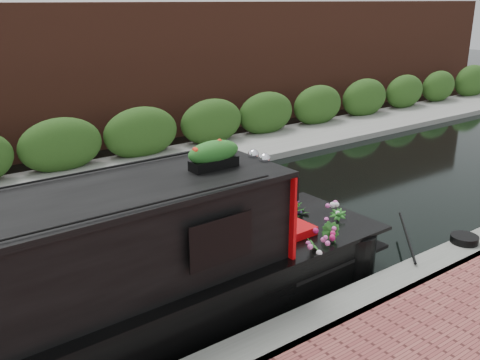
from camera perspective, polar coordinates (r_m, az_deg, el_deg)
ground at (r=9.31m, az=-8.34°, el=-7.45°), size 80.00×80.00×0.00m
near_bank_coping at (r=6.97m, az=5.41°, el=-17.19°), size 40.00×0.60×0.50m
far_bank_path at (r=12.91m, az=-17.31°, el=-0.55°), size 40.00×2.40×0.34m
far_hedge at (r=13.73m, az=-18.60°, el=0.45°), size 40.00×1.10×2.80m
far_brick_wall at (r=15.67m, az=-21.08°, el=2.38°), size 40.00×1.00×8.00m
rope_fender at (r=9.42m, az=11.66°, el=-6.38°), size 0.28×0.32×0.28m
coiled_mooring_rope at (r=9.64m, az=22.81°, el=-5.83°), size 0.45×0.45×0.12m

